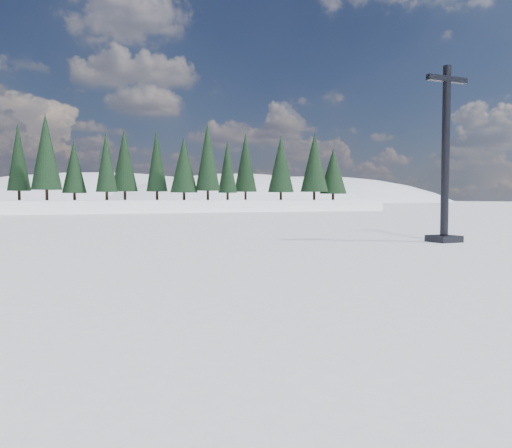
# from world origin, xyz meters

# --- Properties ---
(ground) EXTENTS (420.00, 420.00, 0.00)m
(ground) POSITION_xyz_m (0.00, 0.00, 0.00)
(ground) COLOR white
(ground) RESTS_ON ground
(alpine_backdrop) EXTENTS (412.50, 227.00, 53.20)m
(alpine_backdrop) POSITION_xyz_m (-11.72, 189.16, -13.97)
(alpine_backdrop) COLOR white
(alpine_backdrop) RESTS_ON ground
(lift_tower) EXTENTS (1.96, 1.08, 7.10)m
(lift_tower) POSITION_xyz_m (15.78, 4.16, 2.89)
(lift_tower) COLOR black
(lift_tower) RESTS_ON ground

